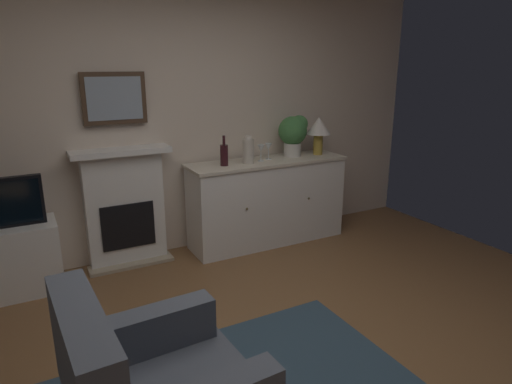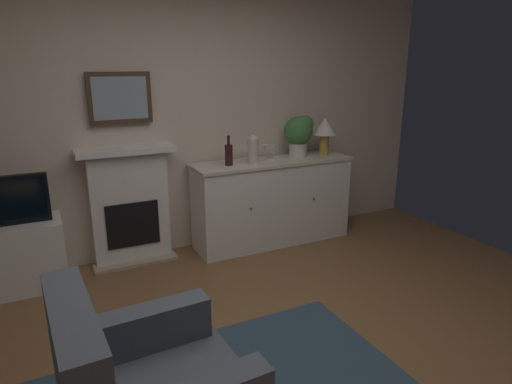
# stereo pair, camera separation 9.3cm
# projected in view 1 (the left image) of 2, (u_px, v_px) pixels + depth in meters

# --- Properties ---
(ground_plane) EXTENTS (5.65, 4.44, 0.10)m
(ground_plane) POSITION_uv_depth(u_px,v_px,m) (298.00, 374.00, 2.78)
(ground_plane) COLOR brown
(ground_plane) RESTS_ON ground
(wall_rear) EXTENTS (5.65, 0.06, 2.66)m
(wall_rear) POSITION_uv_depth(u_px,v_px,m) (175.00, 117.00, 4.25)
(wall_rear) COLOR beige
(wall_rear) RESTS_ON ground_plane
(fireplace_unit) EXTENTS (0.87, 0.30, 1.10)m
(fireplace_unit) POSITION_uv_depth(u_px,v_px,m) (125.00, 207.00, 4.10)
(fireplace_unit) COLOR white
(fireplace_unit) RESTS_ON ground_plane
(framed_picture) EXTENTS (0.55, 0.04, 0.45)m
(framed_picture) POSITION_uv_depth(u_px,v_px,m) (114.00, 98.00, 3.87)
(framed_picture) COLOR #473323
(sideboard_cabinet) EXTENTS (1.67, 0.49, 0.88)m
(sideboard_cabinet) POSITION_uv_depth(u_px,v_px,m) (267.00, 201.00, 4.63)
(sideboard_cabinet) COLOR white
(sideboard_cabinet) RESTS_ON ground_plane
(table_lamp) EXTENTS (0.26, 0.26, 0.40)m
(table_lamp) POSITION_uv_depth(u_px,v_px,m) (319.00, 129.00, 4.71)
(table_lamp) COLOR #B79338
(table_lamp) RESTS_ON sideboard_cabinet
(wine_bottle) EXTENTS (0.08, 0.08, 0.29)m
(wine_bottle) POSITION_uv_depth(u_px,v_px,m) (224.00, 155.00, 4.24)
(wine_bottle) COLOR #331419
(wine_bottle) RESTS_ON sideboard_cabinet
(wine_glass_left) EXTENTS (0.07, 0.07, 0.16)m
(wine_glass_left) POSITION_uv_depth(u_px,v_px,m) (261.00, 149.00, 4.43)
(wine_glass_left) COLOR silver
(wine_glass_left) RESTS_ON sideboard_cabinet
(wine_glass_center) EXTENTS (0.07, 0.07, 0.16)m
(wine_glass_center) POSITION_uv_depth(u_px,v_px,m) (268.00, 147.00, 4.51)
(wine_glass_center) COLOR silver
(wine_glass_center) RESTS_ON sideboard_cabinet
(vase_decorative) EXTENTS (0.11, 0.11, 0.28)m
(vase_decorative) POSITION_uv_depth(u_px,v_px,m) (248.00, 149.00, 4.31)
(vase_decorative) COLOR beige
(vase_decorative) RESTS_ON sideboard_cabinet
(tv_cabinet) EXTENTS (0.75, 0.42, 0.58)m
(tv_cabinet) POSITION_uv_depth(u_px,v_px,m) (10.00, 260.00, 3.59)
(tv_cabinet) COLOR white
(tv_cabinet) RESTS_ON ground_plane
(tv_set) EXTENTS (0.62, 0.07, 0.40)m
(tv_set) POSITION_uv_depth(u_px,v_px,m) (0.00, 203.00, 3.44)
(tv_set) COLOR black
(tv_set) RESTS_ON tv_cabinet
(potted_plant_small) EXTENTS (0.30, 0.30, 0.43)m
(potted_plant_small) POSITION_uv_depth(u_px,v_px,m) (294.00, 132.00, 4.63)
(potted_plant_small) COLOR beige
(potted_plant_small) RESTS_ON sideboard_cabinet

